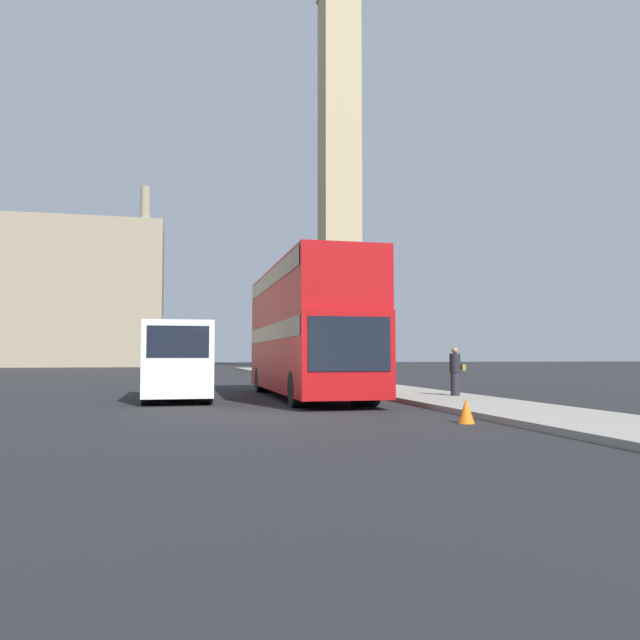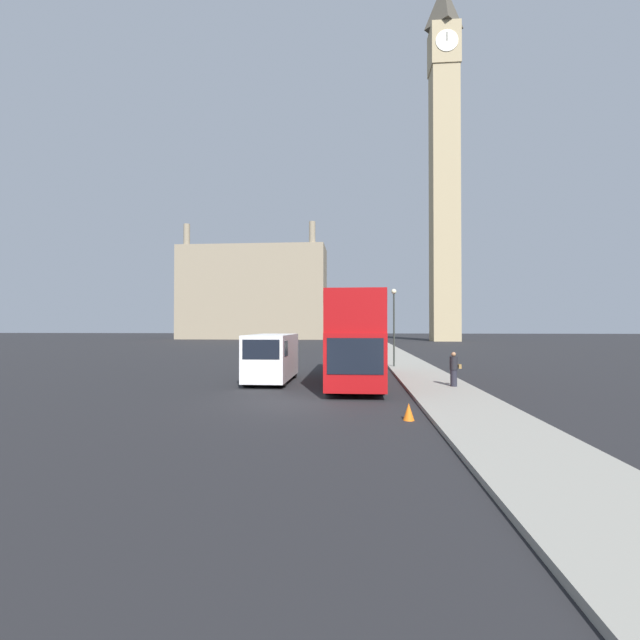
{
  "view_description": "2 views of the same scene",
  "coord_description": "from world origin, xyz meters",
  "px_view_note": "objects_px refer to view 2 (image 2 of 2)",
  "views": [
    {
      "loc": [
        -1.84,
        -15.45,
        1.45
      ],
      "look_at": [
        2.71,
        4.4,
        2.65
      ],
      "focal_mm": 35.0,
      "sensor_mm": 36.0,
      "label": 1
    },
    {
      "loc": [
        2.6,
        -16.69,
        3.02
      ],
      "look_at": [
        -0.02,
        15.72,
        3.45
      ],
      "focal_mm": 24.0,
      "sensor_mm": 36.0,
      "label": 2
    }
  ],
  "objects_px": {
    "pedestrian": "(454,369)",
    "clock_tower": "(444,156)",
    "red_double_decker_bus": "(355,335)",
    "street_lamp": "(394,315)",
    "white_van": "(272,357)"
  },
  "relations": [
    {
      "from": "red_double_decker_bus",
      "to": "pedestrian",
      "type": "bearing_deg",
      "value": -24.71
    },
    {
      "from": "red_double_decker_bus",
      "to": "street_lamp",
      "type": "xyz_separation_m",
      "value": [
        2.76,
        7.7,
        1.23
      ]
    },
    {
      "from": "pedestrian",
      "to": "clock_tower",
      "type": "bearing_deg",
      "value": 78.66
    },
    {
      "from": "clock_tower",
      "to": "white_van",
      "type": "xyz_separation_m",
      "value": [
        -22.07,
        -62.8,
        -35.02
      ]
    },
    {
      "from": "clock_tower",
      "to": "street_lamp",
      "type": "relative_size",
      "value": 13.0
    },
    {
      "from": "pedestrian",
      "to": "red_double_decker_bus",
      "type": "bearing_deg",
      "value": 155.29
    },
    {
      "from": "clock_tower",
      "to": "pedestrian",
      "type": "distance_m",
      "value": 74.86
    },
    {
      "from": "pedestrian",
      "to": "street_lamp",
      "type": "distance_m",
      "value": 10.42
    },
    {
      "from": "red_double_decker_bus",
      "to": "pedestrian",
      "type": "height_order",
      "value": "red_double_decker_bus"
    },
    {
      "from": "clock_tower",
      "to": "pedestrian",
      "type": "relative_size",
      "value": 43.83
    },
    {
      "from": "pedestrian",
      "to": "street_lamp",
      "type": "bearing_deg",
      "value": 100.93
    },
    {
      "from": "clock_tower",
      "to": "white_van",
      "type": "distance_m",
      "value": 75.22
    },
    {
      "from": "white_van",
      "to": "street_lamp",
      "type": "distance_m",
      "value": 11.01
    },
    {
      "from": "red_double_decker_bus",
      "to": "street_lamp",
      "type": "bearing_deg",
      "value": 70.3
    },
    {
      "from": "red_double_decker_bus",
      "to": "street_lamp",
      "type": "height_order",
      "value": "street_lamp"
    }
  ]
}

